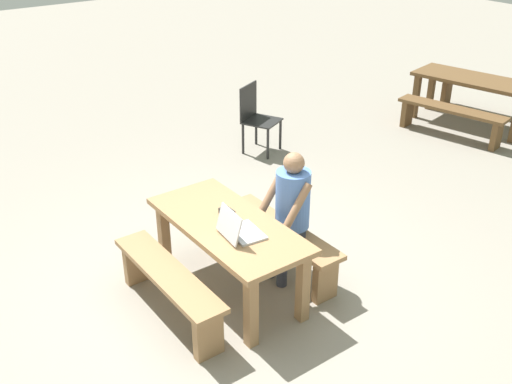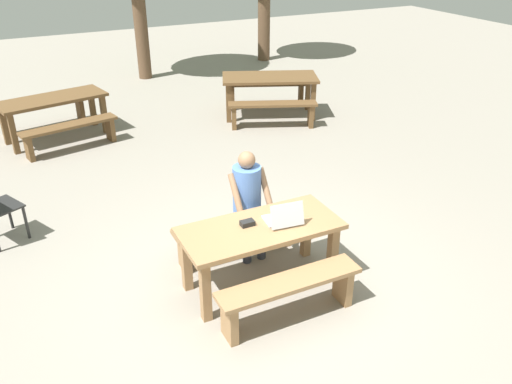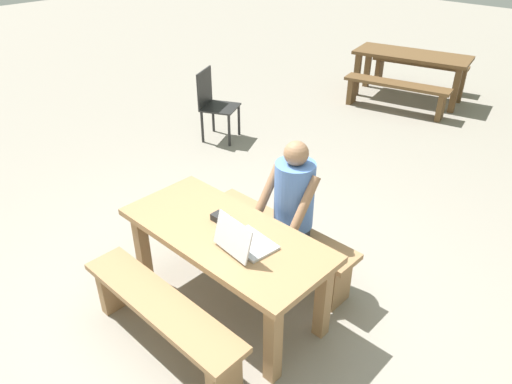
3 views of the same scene
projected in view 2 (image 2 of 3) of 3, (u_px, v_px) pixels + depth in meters
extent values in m
plane|color=gray|center=(260.00, 284.00, 5.62)|extent=(30.00, 30.00, 0.00)
cube|color=#9E754C|center=(260.00, 228.00, 5.30)|extent=(1.62, 0.73, 0.05)
cube|color=#9E754C|center=(205.00, 291.00, 4.97)|extent=(0.09, 0.09, 0.66)
cube|color=#9E754C|center=(333.00, 254.00, 5.53)|extent=(0.09, 0.09, 0.66)
cube|color=#9E754C|center=(186.00, 262.00, 5.40)|extent=(0.09, 0.09, 0.66)
cube|color=#9E754C|center=(306.00, 230.00, 5.95)|extent=(0.09, 0.09, 0.66)
cube|color=#9E754C|center=(290.00, 282.00, 4.93)|extent=(1.44, 0.30, 0.05)
cube|color=#9E754C|center=(229.00, 321.00, 4.79)|extent=(0.08, 0.24, 0.41)
cube|color=#9E754C|center=(343.00, 284.00, 5.28)|extent=(0.08, 0.24, 0.41)
cube|color=#9E754C|center=(236.00, 222.00, 5.90)|extent=(1.44, 0.30, 0.05)
cube|color=#9E754C|center=(185.00, 253.00, 5.77)|extent=(0.08, 0.24, 0.41)
cube|color=#9E754C|center=(284.00, 227.00, 6.25)|extent=(0.08, 0.24, 0.41)
cube|color=silver|center=(281.00, 219.00, 5.39)|extent=(0.37, 0.28, 0.02)
cube|color=silver|center=(287.00, 215.00, 5.20)|extent=(0.35, 0.11, 0.24)
cube|color=black|center=(287.00, 215.00, 5.21)|extent=(0.32, 0.10, 0.22)
cube|color=black|center=(247.00, 223.00, 5.28)|extent=(0.14, 0.09, 0.05)
cylinder|color=#333847|center=(247.00, 245.00, 5.87)|extent=(0.10, 0.10, 0.45)
cylinder|color=#333847|center=(261.00, 241.00, 5.94)|extent=(0.10, 0.10, 0.45)
cube|color=#333847|center=(251.00, 218.00, 5.86)|extent=(0.28, 0.28, 0.12)
cylinder|color=#517AC6|center=(247.00, 190.00, 5.78)|extent=(0.31, 0.31, 0.55)
cylinder|color=#936B4C|center=(236.00, 194.00, 5.62)|extent=(0.07, 0.32, 0.41)
cylinder|color=#936B4C|center=(265.00, 188.00, 5.76)|extent=(0.07, 0.32, 0.41)
sphere|color=#936B4C|center=(247.00, 160.00, 5.62)|extent=(0.19, 0.19, 0.19)
cylinder|color=#262626|center=(26.00, 222.00, 6.32)|extent=(0.04, 0.04, 0.43)
cylinder|color=#262626|center=(9.00, 213.00, 6.53)|extent=(0.04, 0.04, 0.43)
cube|color=brown|center=(52.00, 99.00, 9.01)|extent=(1.87, 1.07, 0.05)
cube|color=brown|center=(13.00, 134.00, 8.57)|extent=(0.11, 0.11, 0.69)
cube|color=brown|center=(104.00, 114.00, 9.43)|extent=(0.11, 0.11, 0.69)
cube|color=brown|center=(4.00, 125.00, 8.93)|extent=(0.11, 0.11, 0.69)
cube|color=brown|center=(92.00, 107.00, 9.79)|extent=(0.11, 0.11, 0.69)
cube|color=brown|center=(69.00, 126.00, 8.68)|extent=(1.61, 0.63, 0.05)
cube|color=brown|center=(29.00, 148.00, 8.40)|extent=(0.13, 0.25, 0.40)
cube|color=brown|center=(110.00, 129.00, 9.16)|extent=(0.13, 0.25, 0.40)
cube|color=brown|center=(42.00, 106.00, 9.60)|extent=(1.61, 0.63, 0.05)
cube|color=brown|center=(5.00, 125.00, 9.32)|extent=(0.13, 0.25, 0.40)
cube|color=brown|center=(80.00, 110.00, 10.09)|extent=(0.13, 0.25, 0.40)
cube|color=brown|center=(270.00, 78.00, 10.06)|extent=(1.98, 1.47, 0.05)
cube|color=brown|center=(229.00, 103.00, 9.90)|extent=(0.12, 0.12, 0.73)
cube|color=brown|center=(313.00, 102.00, 9.99)|extent=(0.12, 0.12, 0.73)
cube|color=brown|center=(228.00, 93.00, 10.48)|extent=(0.12, 0.12, 0.73)
cube|color=brown|center=(308.00, 92.00, 10.57)|extent=(0.12, 0.12, 0.73)
cube|color=brown|center=(273.00, 104.00, 9.61)|extent=(1.60, 0.90, 0.05)
cube|color=brown|center=(234.00, 117.00, 9.68)|extent=(0.17, 0.25, 0.42)
cube|color=brown|center=(311.00, 116.00, 9.75)|extent=(0.17, 0.25, 0.42)
cube|color=brown|center=(267.00, 84.00, 10.79)|extent=(1.60, 0.90, 0.05)
cube|color=brown|center=(232.00, 96.00, 10.86)|extent=(0.17, 0.25, 0.42)
cube|color=brown|center=(301.00, 94.00, 10.93)|extent=(0.17, 0.25, 0.42)
cylinder|color=brown|center=(264.00, 8.00, 13.88)|extent=(0.32, 0.32, 2.72)
cylinder|color=brown|center=(139.00, 12.00, 12.16)|extent=(0.31, 0.31, 3.06)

